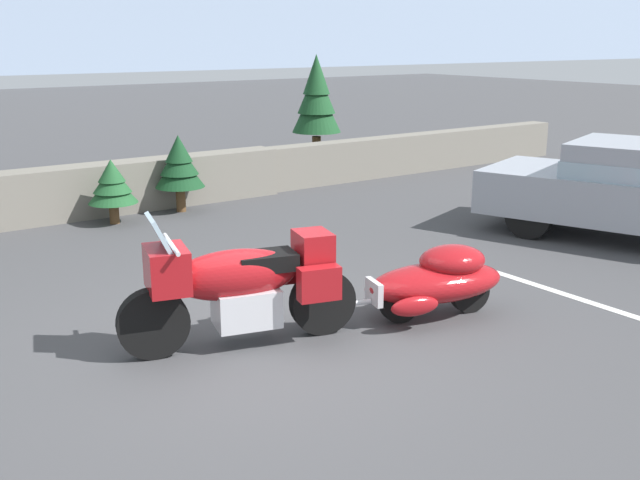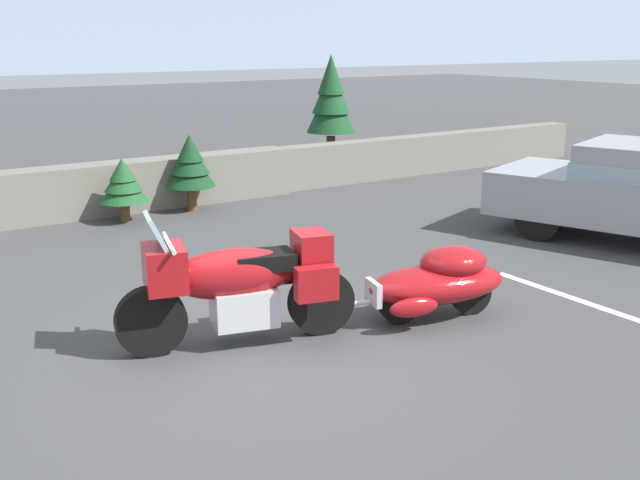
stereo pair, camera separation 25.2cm
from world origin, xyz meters
name	(u,v)px [view 1 (the left image)]	position (x,y,z in m)	size (l,w,h in m)	color
ground_plane	(256,347)	(0.00, 0.00, 0.00)	(80.00, 80.00, 0.00)	#424244
stone_guard_wall	(46,196)	(-0.13, 6.27, 0.41)	(24.00, 0.60, 0.85)	slate
touring_motorcycle	(240,283)	(-0.09, 0.12, 0.62)	(2.27, 1.09, 1.33)	black
car_shaped_trailer	(437,279)	(1.95, -0.41, 0.41)	(2.22, 1.07, 0.76)	black
pine_tree_secondary	(316,98)	(6.25, 7.85, 1.56)	(1.08, 1.08, 2.50)	brown
pine_sapling_near	(112,184)	(0.68, 5.51, 0.64)	(0.77, 0.77, 1.02)	brown
pine_sapling_farther	(179,164)	(1.91, 5.67, 0.81)	(0.83, 0.83, 1.29)	brown
parking_stripe_marker	(622,313)	(3.65, -1.50, 0.00)	(0.12, 3.60, 0.01)	silver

